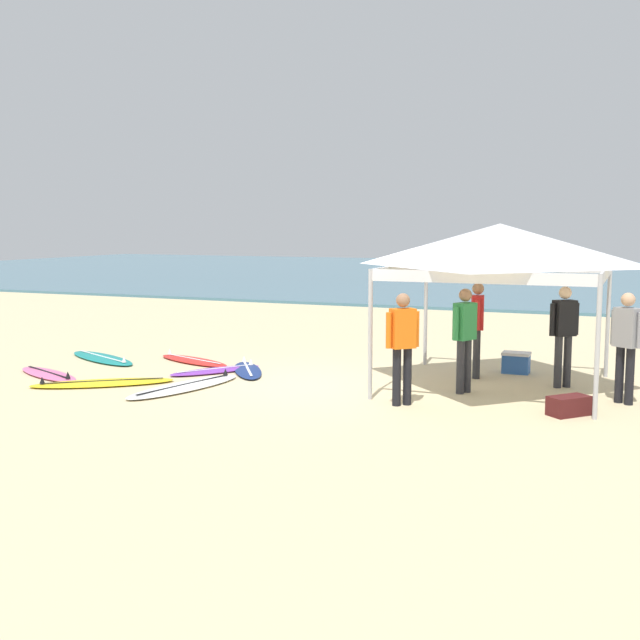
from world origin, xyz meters
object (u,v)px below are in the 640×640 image
Objects in this scene: surfboard_white at (185,386)px; person_green at (465,333)px; surfboard_pink at (49,374)px; person_orange at (402,341)px; gear_bag_near_tent at (569,406)px; surfboard_navy at (248,370)px; cooler_box at (516,363)px; person_black at (564,329)px; surfboard_purple at (216,370)px; surfboard_teal at (102,358)px; person_red at (477,323)px; surfboard_yellow at (102,383)px; surfboard_red at (193,360)px; person_grey at (626,340)px; canopy_tent at (500,245)px.

surfboard_white is 4.72m from person_green.
surfboard_pink is at bearing -168.74° from person_green.
gear_bag_near_tent is at bearing 7.25° from person_orange.
surfboard_navy is 4.99m from cooler_box.
person_black is 2.85× the size of gear_bag_near_tent.
surfboard_purple is 1.03× the size of person_orange.
person_red is at bearing 7.89° from surfboard_teal.
surfboard_pink is 9.13m from person_black.
surfboard_yellow is 6.65m from person_red.
surfboard_teal is at bearing 179.05° from surfboard_navy.
surfboard_purple is (2.83, -0.30, 0.00)m from surfboard_teal.
surfboard_red is 4.04× the size of cooler_box.
surfboard_yellow is 8.57m from person_grey.
person_black reaches higher than surfboard_teal.
person_red is at bearing -129.41° from cooler_box.
surfboard_teal is 1.36× the size of person_orange.
person_black is at bearing -11.03° from person_red.
person_green is 1.00× the size of person_grey.
surfboard_red is at bearing 84.23° from surfboard_yellow.
canopy_tent reaches higher than surfboard_teal.
cooler_box is at bearing 21.25° from surfboard_navy.
person_grey reaches higher than surfboard_yellow.
surfboard_teal is at bearing 96.47° from surfboard_pink.
surfboard_teal is 1.36× the size of person_red.
surfboard_white is 3.56m from surfboard_teal.
person_black is at bearing 47.34° from person_orange.
surfboard_pink is at bearing -170.53° from person_grey.
person_black reaches higher than surfboard_yellow.
surfboard_purple is 1.03× the size of person_red.
person_red is at bearing 127.99° from gear_bag_near_tent.
surfboard_pink and surfboard_teal have the same top height.
canopy_tent is at bearing 166.88° from person_grey.
surfboard_navy is 3.36m from surfboard_teal.
person_green is at bearing 16.39° from surfboard_yellow.
canopy_tent is 5.61m from surfboard_purple.
canopy_tent is 1.72× the size of surfboard_red.
gear_bag_near_tent is at bearing -81.98° from person_black.
surfboard_pink is 3.27× the size of gear_bag_near_tent.
surfboard_white is at bearing 0.26° from surfboard_pink.
surfboard_white is at bearing -161.93° from person_green.
surfboard_pink is at bearing -126.44° from surfboard_red.
person_black is at bearing 4.70° from surfboard_teal.
person_black is 1.00× the size of person_grey.
person_green is (0.06, -1.37, 0.00)m from person_red.
person_black is (6.09, 1.03, 0.95)m from surfboard_purple.
canopy_tent is at bearing -94.62° from cooler_box.
person_grey is at bearing -4.51° from surfboard_red.
surfboard_navy is at bearing 178.99° from person_grey.
surfboard_white is at bearing -147.09° from person_red.
surfboard_yellow is 7.89m from person_black.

